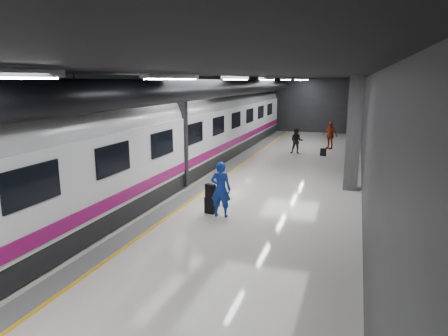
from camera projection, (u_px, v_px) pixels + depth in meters
The scene contains 9 objects.
ground at pixel (228, 192), 15.73m from camera, with size 40.00×40.00×0.00m, color beige.
platform_hall at pixel (229, 100), 15.95m from camera, with size 10.02×40.02×4.51m.
train at pixel (153, 136), 16.29m from camera, with size 3.05×38.00×4.05m.
traveler_main at pixel (221, 189), 12.74m from camera, with size 0.66×0.43×1.81m, color #163DAB.
suitcase_main at pixel (210, 205), 13.18m from camera, with size 0.34×0.22×0.56m, color black.
shoulder_bag at pixel (210, 191), 13.06m from camera, with size 0.33×0.18×0.44m, color black.
traveler_far_a at pixel (297, 141), 23.84m from camera, with size 0.75×0.58×1.53m, color black.
traveler_far_b at pixel (330, 135), 25.49m from camera, with size 1.03×0.43×1.75m, color maroon.
suitcase_far at pixel (323, 152), 23.24m from camera, with size 0.30×0.19×0.44m, color black.
Camera 1 is at (4.63, -14.44, 4.31)m, focal length 32.00 mm.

